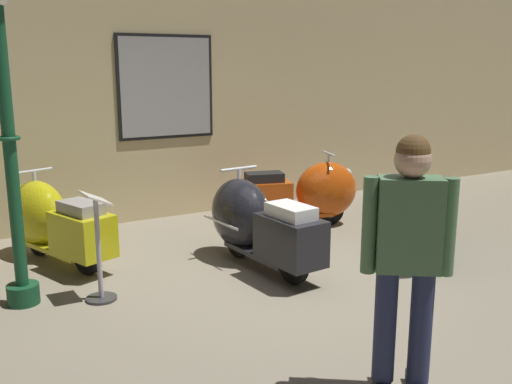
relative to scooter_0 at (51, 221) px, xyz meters
name	(u,v)px	position (x,y,z in m)	size (l,w,h in m)	color
ground_plane	(303,287)	(1.92, -2.00, -0.45)	(60.00, 60.00, 0.00)	gray
showroom_back_wall	(173,93)	(1.92, 1.22, 1.26)	(18.00, 0.24, 3.42)	#CCB784
scooter_0	(51,221)	(0.00, 0.00, 0.00)	(0.97, 1.66, 0.98)	black
scooter_1	(255,223)	(1.84, -1.20, 0.02)	(0.62, 1.70, 1.02)	black
scooter_2	(308,193)	(3.19, -0.24, 0.00)	(1.66, 0.88, 0.97)	black
scooter_3	(423,220)	(3.52, -1.95, 0.00)	(1.55, 1.30, 0.97)	black
lamppost	(8,125)	(-0.47, -1.07, 1.15)	(0.29, 0.29, 2.84)	#144728
visitor_0	(407,249)	(1.46, -3.80, 0.53)	(0.48, 0.41, 1.69)	black
info_stanchion	(99,256)	(0.16, -1.33, -0.03)	(0.28, 0.33, 1.01)	#333338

